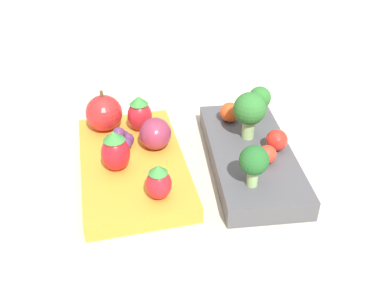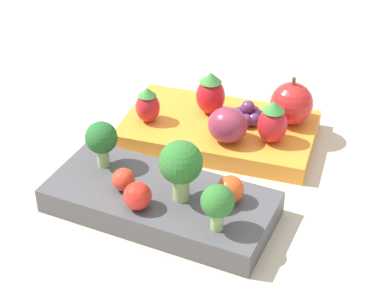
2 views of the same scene
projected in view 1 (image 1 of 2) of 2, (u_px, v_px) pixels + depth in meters
ground_plane at (196, 163)px, 0.54m from camera, size 4.00×4.00×0.00m
bento_box_savoury at (250, 156)px, 0.53m from camera, size 0.22×0.10×0.03m
bento_box_fruit at (133, 165)px, 0.52m from camera, size 0.23×0.15×0.02m
broccoli_floret_0 at (250, 110)px, 0.52m from camera, size 0.04×0.04×0.06m
broccoli_floret_1 at (260, 99)px, 0.56m from camera, size 0.03×0.03×0.05m
broccoli_floret_2 at (254, 162)px, 0.44m from camera, size 0.03×0.03×0.05m
cherry_tomato_0 at (267, 154)px, 0.49m from camera, size 0.02×0.02×0.02m
cherry_tomato_1 at (230, 112)px, 0.57m from camera, size 0.03×0.03×0.03m
cherry_tomato_2 at (277, 140)px, 0.51m from camera, size 0.03×0.03×0.03m
apple at (104, 113)px, 0.55m from camera, size 0.05×0.05×0.06m
strawberry_0 at (115, 151)px, 0.48m from camera, size 0.03×0.03×0.05m
strawberry_1 at (159, 182)px, 0.44m from camera, size 0.03×0.03×0.04m
strawberry_2 at (140, 114)px, 0.55m from camera, size 0.03×0.03×0.05m
plum at (155, 134)px, 0.52m from camera, size 0.04×0.04×0.04m
grape_cluster at (119, 140)px, 0.53m from camera, size 0.04×0.04×0.03m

